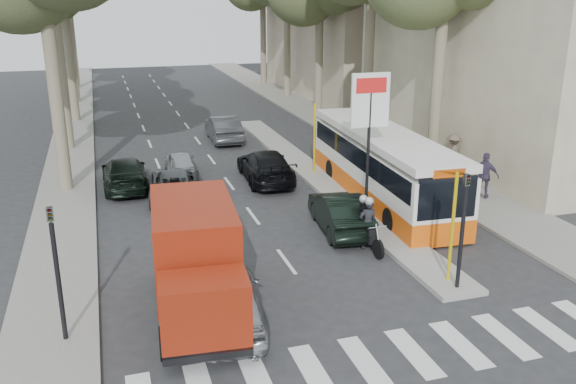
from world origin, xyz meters
The scene contains 19 objects.
ground centered at (0.00, 0.00, 0.00)m, with size 120.00×120.00×0.00m, color #28282B.
sidewalk_right centered at (8.60, 25.00, 0.06)m, with size 3.20×70.00×0.12m, color gray.
median_left centered at (-8.00, 28.00, 0.06)m, with size 2.40×64.00×0.12m, color gray.
traffic_island centered at (3.25, 11.00, 0.08)m, with size 1.50×26.00×0.16m, color gray.
billboard centered at (3.25, 5.00, 3.70)m, with size 1.50×12.10×5.60m.
traffic_light_island centered at (3.25, -1.50, 2.49)m, with size 0.16×0.41×3.60m.
traffic_light_left centered at (-7.60, -1.00, 2.49)m, with size 0.16×0.41×3.60m.
silver_hatchback centered at (-3.50, -1.32, 0.73)m, with size 1.74×4.31×1.47m, color #ACAEB4.
dark_hatchback centered at (1.80, 4.06, 0.71)m, with size 1.50×4.30×1.42m, color black.
queue_car_a centered at (-3.50, 9.73, 0.62)m, with size 2.06×4.46×1.24m, color #44474B.
queue_car_b centered at (0.82, 10.89, 0.73)m, with size 2.04×5.02×1.46m, color black.
queue_car_c centered at (-2.83, 13.00, 0.59)m, with size 1.39×3.46×1.18m, color #A1A4A9.
queue_car_d centered at (0.57, 19.46, 0.75)m, with size 1.59×4.57×1.51m, color #44464B.
queue_car_e centered at (-5.49, 11.74, 0.68)m, with size 1.91×4.71×1.37m, color black.
red_truck centered at (-4.19, -0.49, 1.58)m, with size 2.54×5.76×2.99m.
city_bus centered at (4.80, 6.91, 1.55)m, with size 3.00×11.26×2.94m.
motorcycle centered at (2.02, 2.35, 0.86)m, with size 0.81×2.23×1.89m.
pedestrian_near centered at (8.85, 5.46, 1.09)m, with size 1.14×0.56×1.94m, color #413854.
pedestrian_far centered at (9.60, 9.18, 1.07)m, with size 1.23×0.55×1.91m, color brown.
Camera 1 is at (-6.24, -15.39, 8.33)m, focal length 38.00 mm.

